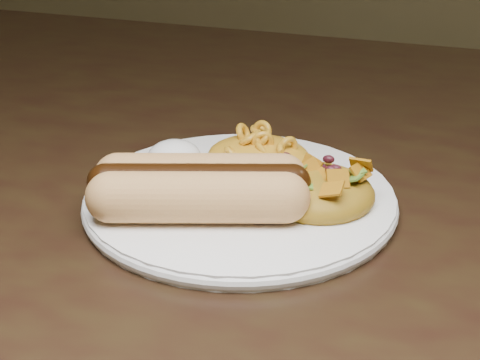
% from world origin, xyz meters
% --- Properties ---
extents(table, '(1.60, 0.90, 0.75)m').
position_xyz_m(table, '(0.00, 0.00, 0.66)').
color(table, black).
rests_on(table, floor).
extents(plate, '(0.26, 0.26, 0.01)m').
position_xyz_m(plate, '(-0.10, -0.07, 0.76)').
color(plate, white).
rests_on(plate, table).
extents(hotdog, '(0.13, 0.10, 0.04)m').
position_xyz_m(hotdog, '(-0.12, -0.11, 0.78)').
color(hotdog, tan).
rests_on(hotdog, plate).
extents(mac_and_cheese, '(0.09, 0.08, 0.03)m').
position_xyz_m(mac_and_cheese, '(-0.10, -0.01, 0.78)').
color(mac_and_cheese, orange).
rests_on(mac_and_cheese, plate).
extents(sour_cream, '(0.05, 0.05, 0.03)m').
position_xyz_m(sour_cream, '(-0.16, -0.04, 0.78)').
color(sour_cream, white).
rests_on(sour_cream, plate).
extents(taco_salad, '(0.09, 0.08, 0.04)m').
position_xyz_m(taco_salad, '(-0.04, -0.07, 0.78)').
color(taco_salad, '#C2580E').
rests_on(taco_salad, plate).
extents(fork, '(0.03, 0.16, 0.00)m').
position_xyz_m(fork, '(-0.16, -0.08, 0.75)').
color(fork, white).
rests_on(fork, table).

